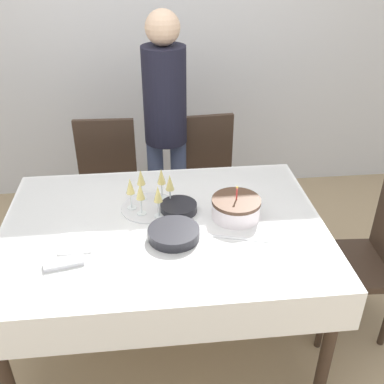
# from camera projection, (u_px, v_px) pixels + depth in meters

# --- Properties ---
(ground_plane) EXTENTS (12.00, 12.00, 0.00)m
(ground_plane) POSITION_uv_depth(u_px,v_px,m) (168.00, 334.00, 2.59)
(ground_plane) COLOR tan
(wall_back) EXTENTS (8.00, 0.05, 2.70)m
(wall_back) POSITION_uv_depth(u_px,v_px,m) (149.00, 30.00, 3.41)
(wall_back) COLOR silver
(wall_back) RESTS_ON ground_plane
(dining_table) EXTENTS (1.58, 1.13, 0.77)m
(dining_table) POSITION_uv_depth(u_px,v_px,m) (164.00, 241.00, 2.25)
(dining_table) COLOR white
(dining_table) RESTS_ON ground_plane
(dining_chair_far_left) EXTENTS (0.44, 0.44, 0.94)m
(dining_chair_far_left) POSITION_uv_depth(u_px,v_px,m) (107.00, 185.00, 3.06)
(dining_chair_far_left) COLOR #38281E
(dining_chair_far_left) RESTS_ON ground_plane
(dining_chair_far_right) EXTENTS (0.45, 0.45, 0.94)m
(dining_chair_far_right) POSITION_uv_depth(u_px,v_px,m) (207.00, 180.00, 3.12)
(dining_chair_far_right) COLOR #38281E
(dining_chair_far_right) RESTS_ON ground_plane
(dining_chair_right_end) EXTENTS (0.44, 0.44, 0.94)m
(dining_chair_right_end) POSITION_uv_depth(u_px,v_px,m) (369.00, 252.00, 2.43)
(dining_chair_right_end) COLOR #38281E
(dining_chair_right_end) RESTS_ON ground_plane
(birthday_cake) EXTENTS (0.24, 0.24, 0.18)m
(birthday_cake) POSITION_uv_depth(u_px,v_px,m) (236.00, 208.00, 2.23)
(birthday_cake) COLOR white
(birthday_cake) RESTS_ON dining_table
(champagne_tray) EXTENTS (0.30, 0.30, 0.18)m
(champagne_tray) POSITION_uv_depth(u_px,v_px,m) (150.00, 193.00, 2.29)
(champagne_tray) COLOR silver
(champagne_tray) RESTS_ON dining_table
(plate_stack_main) EXTENTS (0.24, 0.24, 0.05)m
(plate_stack_main) POSITION_uv_depth(u_px,v_px,m) (174.00, 233.00, 2.09)
(plate_stack_main) COLOR black
(plate_stack_main) RESTS_ON dining_table
(plate_stack_dessert) EXTENTS (0.19, 0.19, 0.04)m
(plate_stack_dessert) POSITION_uv_depth(u_px,v_px,m) (179.00, 208.00, 2.29)
(plate_stack_dessert) COLOR black
(plate_stack_dessert) RESTS_ON dining_table
(cake_knife) EXTENTS (0.29, 0.10, 0.00)m
(cake_knife) POSITION_uv_depth(u_px,v_px,m) (239.00, 238.00, 2.10)
(cake_knife) COLOR silver
(cake_knife) RESTS_ON dining_table
(fork_pile) EXTENTS (0.18, 0.09, 0.02)m
(fork_pile) POSITION_uv_depth(u_px,v_px,m) (64.00, 263.00, 1.93)
(fork_pile) COLOR silver
(fork_pile) RESTS_ON dining_table
(napkin_pile) EXTENTS (0.15, 0.15, 0.01)m
(napkin_pile) POSITION_uv_depth(u_px,v_px,m) (76.00, 243.00, 2.06)
(napkin_pile) COLOR white
(napkin_pile) RESTS_ON dining_table
(person_standing) EXTENTS (0.28, 0.28, 1.62)m
(person_standing) POSITION_uv_depth(u_px,v_px,m) (165.00, 114.00, 2.93)
(person_standing) COLOR #3F4C72
(person_standing) RESTS_ON ground_plane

